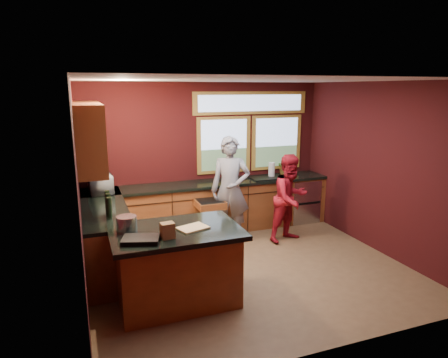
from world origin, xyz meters
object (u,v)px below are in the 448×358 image
island (177,265)px  stock_pot (127,224)px  person_grey (230,190)px  person_red (290,198)px  cutting_board (193,228)px

island → stock_pot: size_ratio=6.46×
person_grey → person_red: 1.04m
island → stock_pot: (-0.55, 0.15, 0.56)m
island → cutting_board: cutting_board is taller
island → person_red: bearing=29.8°
person_grey → person_red: bearing=6.4°
person_grey → stock_pot: size_ratio=7.58×
person_red → stock_pot: (-2.87, -1.18, 0.28)m
island → stock_pot: 0.80m
stock_pot → cutting_board: bearing=-14.9°
person_red → cutting_board: 2.54m
person_red → cutting_board: bearing=-163.3°
island → cutting_board: bearing=-14.0°
cutting_board → person_red: bearing=33.1°
island → stock_pot: stock_pot is taller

